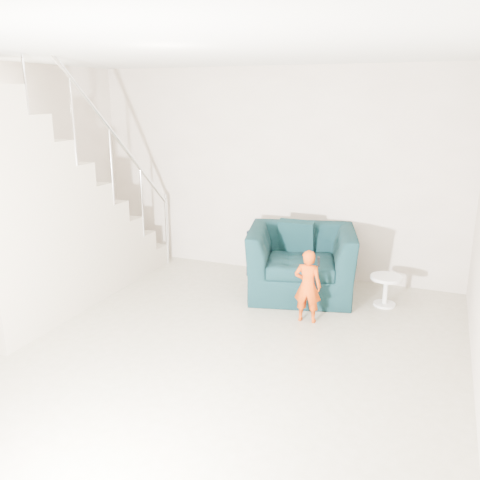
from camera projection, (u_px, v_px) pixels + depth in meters
name	position (u px, v px, depth m)	size (l,w,h in m)	color
floor	(176.00, 361.00, 4.62)	(5.50, 5.50, 0.00)	gray
ceiling	(164.00, 45.00, 3.88)	(5.50, 5.50, 0.00)	silver
back_wall	(273.00, 173.00, 6.71)	(5.00, 5.00, 0.00)	#AB9C8B
armchair	(301.00, 262.00, 6.11)	(1.25, 1.09, 0.81)	black
toddler	(308.00, 286.00, 5.34)	(0.29, 0.19, 0.80)	#AA2805
side_table	(386.00, 286.00, 5.79)	(0.36, 0.36, 0.36)	silver
staircase	(36.00, 227.00, 5.56)	(1.02, 3.03, 3.62)	#ADA089
cushion	(297.00, 237.00, 6.31)	(0.44, 0.13, 0.42)	black
throw	(256.00, 249.00, 6.28)	(0.05, 0.50, 0.56)	black
phone	(318.00, 261.00, 5.20)	(0.02, 0.05, 0.10)	black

